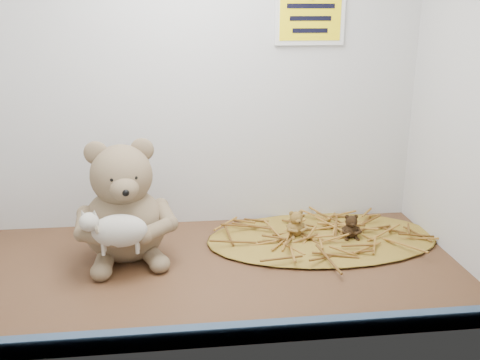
{
  "coord_description": "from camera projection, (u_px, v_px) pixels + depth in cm",
  "views": [
    {
      "loc": [
        -4.71,
        -111.08,
        56.67
      ],
      "look_at": [
        8.7,
        2.7,
        20.48
      ],
      "focal_mm": 40.0,
      "sensor_mm": 36.0,
      "label": 1
    }
  ],
  "objects": [
    {
      "name": "alcove_shell",
      "position": [
        198.0,
        67.0,
        1.18
      ],
      "size": [
        120.4,
        60.2,
        90.4
      ],
      "color": "#402616",
      "rests_on": "ground"
    },
    {
      "name": "mini_teddy_tan",
      "position": [
        296.0,
        222.0,
        1.38
      ],
      "size": [
        6.39,
        6.65,
        6.92
      ],
      "primitive_type": null,
      "rotation": [
        0.0,
        0.0,
        0.15
      ],
      "color": "brown",
      "rests_on": "straw_bed"
    },
    {
      "name": "wall_sign",
      "position": [
        310.0,
        18.0,
        1.37
      ],
      "size": [
        16.0,
        1.2,
        11.0
      ],
      "primitive_type": "cube",
      "color": "yellow",
      "rests_on": "back_wall"
    },
    {
      "name": "front_rail",
      "position": [
        212.0,
        335.0,
        0.95
      ],
      "size": [
        119.28,
        2.2,
        3.6
      ],
      "primitive_type": "cube",
      "color": "#3A5270",
      "rests_on": "shelf_floor"
    },
    {
      "name": "straw_bed",
      "position": [
        323.0,
        238.0,
        1.39
      ],
      "size": [
        60.37,
        35.05,
        1.17
      ],
      "primitive_type": "ellipsoid",
      "color": "brown",
      "rests_on": "shelf_floor"
    },
    {
      "name": "main_teddy",
      "position": [
        123.0,
        200.0,
        1.25
      ],
      "size": [
        27.44,
        28.48,
        28.94
      ],
      "primitive_type": null,
      "rotation": [
        0.0,
        0.0,
        0.18
      ],
      "color": "#7E6D4E",
      "rests_on": "shelf_floor"
    },
    {
      "name": "toy_lamb",
      "position": [
        120.0,
        231.0,
        1.16
      ],
      "size": [
        15.81,
        9.65,
        10.21
      ],
      "primitive_type": null,
      "color": "silver",
      "rests_on": "main_teddy"
    },
    {
      "name": "mini_teddy_brown",
      "position": [
        351.0,
        225.0,
        1.37
      ],
      "size": [
        5.49,
        5.75,
        6.32
      ],
      "primitive_type": null,
      "rotation": [
        0.0,
        0.0,
        -0.08
      ],
      "color": "black",
      "rests_on": "straw_bed"
    }
  ]
}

